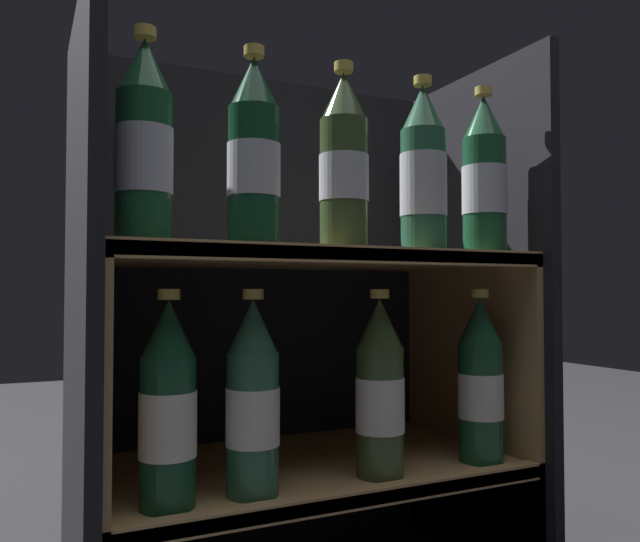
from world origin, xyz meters
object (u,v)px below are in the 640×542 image
Objects in this scene: bottle_lower_front_3 at (481,384)px; bottle_lower_front_1 at (253,402)px; bottle_upper_front_4 at (484,179)px; bottle_upper_front_0 at (144,147)px; bottle_upper_front_1 at (254,157)px; bottle_upper_front_2 at (344,165)px; bottle_upper_front_3 at (423,174)px; bottle_lower_front_2 at (380,392)px; bottle_lower_front_0 at (168,409)px.

bottle_lower_front_1 is at bearing -180.00° from bottle_lower_front_3.
bottle_upper_front_4 is at bearing -0.00° from bottle_lower_front_3.
bottle_upper_front_0 is 1.00× the size of bottle_lower_front_1.
bottle_upper_front_4 is 0.34m from bottle_lower_front_3.
bottle_upper_front_1 is 1.00× the size of bottle_upper_front_2.
bottle_upper_front_1 is at bearing 180.00° from bottle_upper_front_2.
bottle_lower_front_1 is (-0.28, 0.00, -0.34)m from bottle_upper_front_3.
bottle_upper_front_2 is 0.37m from bottle_lower_front_1.
bottle_lower_front_1 is 1.00× the size of bottle_lower_front_3.
bottle_lower_front_1 is at bearing 180.00° from bottle_lower_front_2.
bottle_lower_front_0 is at bearing 180.00° from bottle_upper_front_4.
bottle_upper_front_0 is at bearing 180.00° from bottle_upper_front_2.
bottle_upper_front_1 is at bearing 180.00° from bottle_lower_front_2.
bottle_lower_front_3 is (0.40, 0.00, -0.34)m from bottle_upper_front_1.
bottle_upper_front_4 is at bearing 0.00° from bottle_upper_front_2.
bottle_upper_front_1 is at bearing 180.00° from bottle_upper_front_3.
bottle_lower_front_1 is 1.00× the size of bottle_lower_front_2.
bottle_lower_front_2 is (-0.08, 0.00, -0.34)m from bottle_upper_front_3.
bottle_lower_front_3 is (0.11, 0.00, -0.34)m from bottle_upper_front_3.
bottle_lower_front_0 is (-0.40, 0.00, -0.34)m from bottle_upper_front_3.
bottle_upper_front_2 is (0.14, 0.00, 0.00)m from bottle_upper_front_1.
bottle_upper_front_1 is 0.36m from bottle_lower_front_0.
bottle_lower_front_1 and bottle_lower_front_3 have the same top height.
bottle_upper_front_0 reaches higher than bottle_lower_front_0.
bottle_upper_front_0 is 1.00× the size of bottle_upper_front_2.
bottle_lower_front_3 is at bearing 0.00° from bottle_upper_front_1.
bottle_upper_front_4 is 0.53m from bottle_lower_front_1.
bottle_lower_front_2 is (-0.20, 0.00, -0.34)m from bottle_upper_front_4.
bottle_upper_front_1 is at bearing 0.00° from bottle_upper_front_0.
bottle_upper_front_3 is (0.14, 0.00, -0.00)m from bottle_upper_front_2.
bottle_upper_front_2 is 1.00× the size of bottle_lower_front_1.
bottle_upper_front_3 and bottle_upper_front_4 have the same top height.
bottle_upper_front_3 reaches higher than bottle_lower_front_3.
bottle_upper_front_1 is 1.00× the size of bottle_lower_front_3.
bottle_lower_front_1 is (-0.00, 0.00, -0.34)m from bottle_upper_front_1.
bottle_upper_front_0 is 0.34m from bottle_lower_front_0.
bottle_lower_front_1 and bottle_lower_front_2 have the same top height.
bottle_lower_front_2 and bottle_lower_front_3 have the same top height.
bottle_upper_front_0 is at bearing 180.00° from bottle_lower_front_1.
bottle_lower_front_3 is at bearing 180.00° from bottle_upper_front_4.
bottle_upper_front_0 is at bearing 180.00° from bottle_upper_front_1.
bottle_lower_front_3 is at bearing 0.00° from bottle_lower_front_2.
bottle_upper_front_2 and bottle_upper_front_3 have the same top height.
bottle_upper_front_1 is 0.41m from bottle_upper_front_4.
bottle_upper_front_1 is 1.00× the size of bottle_lower_front_0.
bottle_upper_front_1 reaches higher than bottle_lower_front_3.
bottle_upper_front_0 is at bearing -180.00° from bottle_lower_front_3.
bottle_lower_front_0 is at bearing 180.00° from bottle_lower_front_2.
bottle_upper_front_0 reaches higher than bottle_lower_front_2.
bottle_upper_front_2 is 1.00× the size of bottle_upper_front_4.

